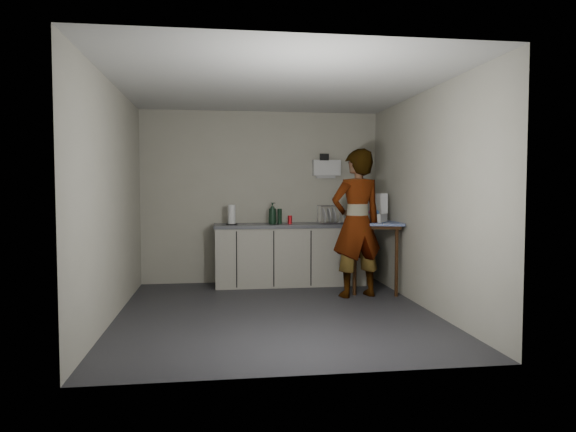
{
  "coord_description": "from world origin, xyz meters",
  "views": [
    {
      "loc": [
        -0.66,
        -5.83,
        1.45
      ],
      "look_at": [
        0.2,
        0.45,
        1.1
      ],
      "focal_mm": 32.0,
      "sensor_mm": 36.0,
      "label": 1
    }
  ],
  "objects": [
    {
      "name": "wall_back",
      "position": [
        0.0,
        1.99,
        1.3
      ],
      "size": [
        3.6,
        0.02,
        2.6
      ],
      "primitive_type": "cube",
      "color": "#B9B5A2",
      "rests_on": "ground"
    },
    {
      "name": "paper_towel",
      "position": [
        -0.46,
        1.62,
        1.05
      ],
      "size": [
        0.16,
        0.16,
        0.29
      ],
      "color": "black",
      "rests_on": "kitchen_counter"
    },
    {
      "name": "standing_man",
      "position": [
        1.16,
        0.74,
        0.98
      ],
      "size": [
        0.8,
        0.61,
        1.95
      ],
      "primitive_type": "imported",
      "rotation": [
        0.0,
        0.0,
        3.36
      ],
      "color": "#B2A593",
      "rests_on": "ground"
    },
    {
      "name": "wall_left",
      "position": [
        -1.79,
        0.0,
        1.3
      ],
      "size": [
        0.02,
        4.0,
        2.6
      ],
      "primitive_type": "cube",
      "color": "#B9B5A2",
      "rests_on": "ground"
    },
    {
      "name": "bakery_box",
      "position": [
        1.51,
        1.05,
        1.06
      ],
      "size": [
        0.39,
        0.4,
        0.39
      ],
      "rotation": [
        0.0,
        0.0,
        -0.65
      ],
      "color": "white",
      "rests_on": "side_table"
    },
    {
      "name": "soap_bottle",
      "position": [
        0.14,
        1.66,
        1.07
      ],
      "size": [
        0.17,
        0.17,
        0.32
      ],
      "primitive_type": "imported",
      "rotation": [
        0.0,
        0.0,
        0.63
      ],
      "color": "black",
      "rests_on": "kitchen_counter"
    },
    {
      "name": "dark_bottle",
      "position": [
        0.25,
        1.68,
        1.02
      ],
      "size": [
        0.07,
        0.07,
        0.23
      ],
      "primitive_type": "cylinder",
      "color": "black",
      "rests_on": "kitchen_counter"
    },
    {
      "name": "dish_rack",
      "position": [
        1.02,
        1.74,
        0.97
      ],
      "size": [
        0.39,
        0.29,
        0.27
      ],
      "color": "silver",
      "rests_on": "kitchen_counter"
    },
    {
      "name": "ground",
      "position": [
        0.0,
        0.0,
        0.0
      ],
      "size": [
        4.0,
        4.0,
        0.0
      ],
      "primitive_type": "plane",
      "color": "#29292E",
      "rests_on": "ground"
    },
    {
      "name": "wall_shelf",
      "position": [
        1.0,
        1.92,
        1.75
      ],
      "size": [
        0.42,
        0.18,
        0.37
      ],
      "color": "white",
      "rests_on": "ground"
    },
    {
      "name": "soda_can",
      "position": [
        0.4,
        1.69,
        0.97
      ],
      "size": [
        0.06,
        0.06,
        0.12
      ],
      "primitive_type": "cylinder",
      "color": "red",
      "rests_on": "kitchen_counter"
    },
    {
      "name": "ceiling",
      "position": [
        0.0,
        0.0,
        2.6
      ],
      "size": [
        3.6,
        4.0,
        0.01
      ],
      "primitive_type": "cube",
      "color": "silver",
      "rests_on": "wall_back"
    },
    {
      "name": "wall_right",
      "position": [
        1.79,
        0.0,
        1.3
      ],
      "size": [
        0.02,
        4.0,
        2.6
      ],
      "primitive_type": "cube",
      "color": "#B9B5A2",
      "rests_on": "ground"
    },
    {
      "name": "side_table",
      "position": [
        1.5,
        1.02,
        0.85
      ],
      "size": [
        0.93,
        0.93,
        0.98
      ],
      "rotation": [
        0.0,
        0.0,
        -0.28
      ],
      "color": "#3B220D",
      "rests_on": "ground"
    },
    {
      "name": "kitchen_counter",
      "position": [
        0.4,
        1.7,
        0.43
      ],
      "size": [
        2.24,
        0.62,
        0.91
      ],
      "color": "black",
      "rests_on": "ground"
    }
  ]
}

